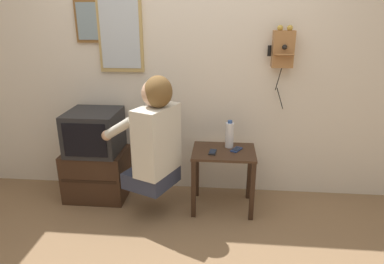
% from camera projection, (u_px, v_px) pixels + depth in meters
% --- Properties ---
extents(ground_plane, '(14.00, 14.00, 0.00)m').
position_uv_depth(ground_plane, '(174.00, 249.00, 2.62)').
color(ground_plane, '#846647').
extents(wall_back, '(6.80, 0.05, 2.55)m').
position_uv_depth(wall_back, '(188.00, 62.00, 3.16)').
color(wall_back, beige).
rests_on(wall_back, ground_plane).
extents(side_table, '(0.55, 0.42, 0.56)m').
position_uv_depth(side_table, '(223.00, 164.00, 3.05)').
color(side_table, '#382316').
rests_on(side_table, ground_plane).
extents(person, '(0.65, 0.59, 0.96)m').
position_uv_depth(person, '(154.00, 136.00, 2.82)').
color(person, '#2D3347').
rests_on(person, ground_plane).
extents(tv_stand, '(0.57, 0.43, 0.47)m').
position_uv_depth(tv_stand, '(97.00, 174.00, 3.31)').
color(tv_stand, '#382316').
rests_on(tv_stand, ground_plane).
extents(television, '(0.47, 0.47, 0.39)m').
position_uv_depth(television, '(94.00, 132.00, 3.17)').
color(television, '#232326').
rests_on(television, tv_stand).
extents(wall_phone_antique, '(0.22, 0.19, 0.73)m').
position_uv_depth(wall_phone_antique, '(283.00, 49.00, 2.96)').
color(wall_phone_antique, '#9E6B3D').
extents(framed_picture, '(0.30, 0.03, 0.37)m').
position_uv_depth(framed_picture, '(92.00, 21.00, 3.07)').
color(framed_picture, brown).
extents(wall_mirror, '(0.41, 0.04, 0.73)m').
position_uv_depth(wall_mirror, '(120.00, 31.00, 3.08)').
color(wall_mirror, tan).
extents(cell_phone_held, '(0.07, 0.13, 0.01)m').
position_uv_depth(cell_phone_held, '(213.00, 152.00, 2.96)').
color(cell_phone_held, black).
rests_on(cell_phone_held, side_table).
extents(cell_phone_spare, '(0.11, 0.14, 0.01)m').
position_uv_depth(cell_phone_spare, '(236.00, 150.00, 3.02)').
color(cell_phone_spare, navy).
rests_on(cell_phone_spare, side_table).
extents(water_bottle, '(0.08, 0.08, 0.25)m').
position_uv_depth(water_bottle, '(230.00, 135.00, 3.05)').
color(water_bottle, silver).
rests_on(water_bottle, side_table).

